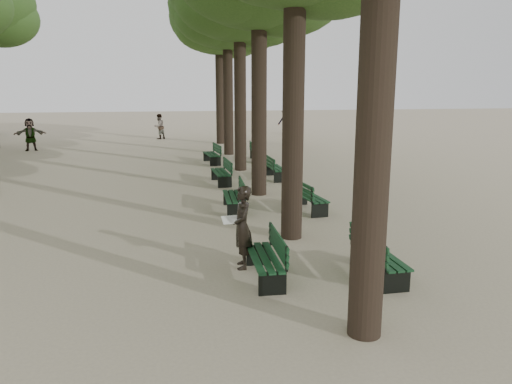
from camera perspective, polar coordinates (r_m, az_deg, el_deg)
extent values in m
plane|color=tan|center=(9.62, -0.73, -10.97)|extent=(120.00, 120.00, 0.00)
cylinder|color=#33261C|center=(7.28, 13.58, 11.54)|extent=(0.52, 0.52, 7.50)
cylinder|color=#33261C|center=(12.06, 4.32, 12.07)|extent=(0.52, 0.52, 7.50)
cylinder|color=#33261C|center=(16.96, 0.35, 12.20)|extent=(0.52, 0.52, 7.50)
cylinder|color=#33261C|center=(21.91, -1.83, 12.24)|extent=(0.52, 0.52, 7.50)
cylinder|color=#33261C|center=(26.88, -3.21, 12.27)|extent=(0.52, 0.52, 7.50)
ellipsoid|color=#274A19|center=(27.16, -3.32, 20.63)|extent=(6.00, 6.00, 4.50)
cylinder|color=#33261C|center=(31.86, -4.16, 12.28)|extent=(0.52, 0.52, 7.50)
ellipsoid|color=#274A19|center=(32.09, -4.28, 19.35)|extent=(6.00, 6.00, 4.50)
cube|color=black|center=(9.97, 0.92, -8.70)|extent=(0.52, 1.80, 0.45)
cube|color=black|center=(9.89, 0.93, -7.49)|extent=(0.54, 1.80, 0.04)
cube|color=black|center=(9.85, 2.55, -5.92)|extent=(0.04, 1.80, 0.40)
cube|color=black|center=(15.11, -2.64, -1.35)|extent=(0.57, 1.81, 0.45)
cube|color=black|center=(15.05, -2.65, -0.52)|extent=(0.59, 1.81, 0.04)
cube|color=black|center=(15.02, -1.59, 0.52)|extent=(0.09, 1.80, 0.40)
cube|color=black|center=(19.21, -4.06, 1.62)|extent=(0.67, 1.84, 0.45)
cube|color=black|center=(19.17, -4.07, 2.28)|extent=(0.69, 1.84, 0.04)
cube|color=black|center=(19.18, -3.26, 3.11)|extent=(0.19, 1.80, 0.40)
cube|color=black|center=(24.10, -5.11, 3.81)|extent=(0.76, 1.85, 0.45)
cube|color=black|center=(24.07, -5.12, 4.34)|extent=(0.78, 1.86, 0.04)
cube|color=black|center=(24.09, -4.48, 5.00)|extent=(0.29, 1.79, 0.40)
cube|color=black|center=(10.37, 13.93, -8.23)|extent=(0.60, 1.82, 0.45)
cube|color=black|center=(10.29, 13.99, -7.06)|extent=(0.62, 1.82, 0.04)
cube|color=black|center=(10.10, 12.63, -5.76)|extent=(0.12, 1.80, 0.40)
cube|color=black|center=(15.18, 6.18, -1.34)|extent=(0.76, 1.85, 0.45)
cube|color=black|center=(15.13, 6.20, -0.51)|extent=(0.78, 1.86, 0.04)
cube|color=black|center=(14.97, 5.24, 0.43)|extent=(0.29, 1.79, 0.40)
cube|color=black|center=(20.15, 2.32, 2.14)|extent=(0.60, 1.82, 0.45)
cube|color=black|center=(20.11, 2.32, 2.78)|extent=(0.62, 1.82, 0.04)
cube|color=black|center=(20.00, 1.55, 3.51)|extent=(0.12, 1.80, 0.40)
cube|color=black|center=(24.84, 0.12, 4.11)|extent=(0.63, 1.83, 0.45)
cube|color=black|center=(24.81, 0.12, 4.63)|extent=(0.65, 1.83, 0.04)
cube|color=black|center=(24.75, -0.53, 5.24)|extent=(0.15, 1.80, 0.40)
imported|color=black|center=(10.38, -1.58, -4.06)|extent=(0.38, 0.71, 1.75)
cube|color=white|center=(10.30, -2.96, -3.18)|extent=(0.37, 0.29, 0.12)
imported|color=#262628|center=(31.22, -24.40, 6.00)|extent=(1.75, 0.73, 1.84)
imported|color=#262628|center=(35.05, -11.01, 7.36)|extent=(0.82, 0.83, 1.71)
imported|color=#262628|center=(38.26, 3.45, 8.11)|extent=(1.28, 0.76, 1.90)
imported|color=#262628|center=(31.01, 4.51, 6.87)|extent=(1.03, 0.73, 1.67)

